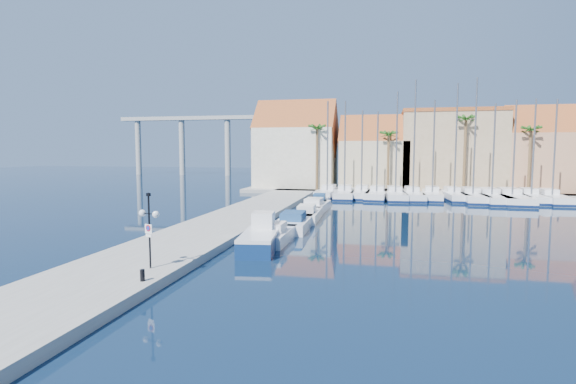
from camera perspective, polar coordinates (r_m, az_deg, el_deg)
name	(u,v)px	position (r m, az deg, el deg)	size (l,w,h in m)	color
ground	(309,273)	(23.11, 2.68, -10.25)	(260.00, 260.00, 0.00)	#081A31
quay_west	(230,221)	(38.12, -7.33, -3.69)	(6.00, 77.00, 0.50)	gray
shore_north	(428,190)	(70.48, 17.39, 0.26)	(54.00, 16.00, 0.50)	gray
lamp_post	(149,219)	(22.57, -17.24, -3.28)	(1.21, 0.62, 3.68)	black
bollard	(142,275)	(20.91, -18.00, -10.02)	(0.21, 0.21, 0.52)	black
fishing_boat	(261,237)	(28.60, -3.43, -5.73)	(2.82, 6.40, 2.17)	navy
motorboat_west_0	(277,235)	(30.48, -1.43, -5.43)	(1.76, 5.40, 1.40)	white
motorboat_west_1	(295,222)	(35.77, 0.84, -3.82)	(2.65, 7.57, 1.40)	white
motorboat_west_2	(307,214)	(40.04, 2.49, -2.84)	(2.32, 6.52, 1.40)	white
motorboat_west_3	(315,206)	(45.74, 3.43, -1.82)	(2.44, 7.08, 1.40)	white
motorboat_west_4	(320,201)	(50.28, 4.04, -1.17)	(2.19, 5.74, 1.40)	white
sailboat_0	(328,192)	(59.48, 5.09, -0.06)	(2.74, 8.40, 12.49)	white
sailboat_1	(345,193)	(58.71, 7.21, -0.18)	(2.73, 9.29, 12.41)	white
sailboat_2	(362,193)	(59.19, 9.34, -0.16)	(2.54, 8.57, 11.21)	white
sailboat_3	(377,194)	(58.59, 11.23, -0.27)	(3.12, 9.53, 11.02)	white
sailboat_4	(395,195)	(58.18, 13.44, -0.32)	(3.06, 9.34, 13.35)	white
sailboat_5	(412,195)	(58.32, 15.52, -0.31)	(2.90, 8.79, 14.74)	white
sailboat_6	(432,195)	(59.28, 17.83, -0.34)	(3.01, 9.21, 12.32)	white
sailboat_7	(453,195)	(59.60, 20.25, -0.34)	(3.02, 8.80, 14.27)	white
sailboat_8	(472,196)	(59.05, 22.31, -0.49)	(2.73, 10.17, 14.73)	white
sailboat_9	(490,197)	(59.04, 24.29, -0.61)	(3.46, 10.99, 11.62)	white
sailboat_10	(511,197)	(59.85, 26.44, -0.63)	(3.65, 11.98, 12.03)	white
sailboat_11	(530,197)	(61.26, 28.38, -0.55)	(2.63, 9.03, 12.20)	white
sailboat_12	(550,198)	(61.27, 30.36, -0.64)	(2.39, 8.88, 12.02)	white
building_0	(296,148)	(70.30, 1.08, 5.61)	(12.30, 9.00, 13.50)	beige
building_1	(375,156)	(68.97, 10.93, 4.50)	(10.30, 8.00, 11.00)	#C6B28C
building_2	(451,150)	(70.56, 19.96, 5.07)	(14.20, 10.20, 11.50)	tan
building_3	(542,153)	(72.16, 29.57, 4.38)	(10.30, 8.00, 12.00)	tan
palm_0	(317,130)	(64.74, 3.71, 7.88)	(2.60, 2.60, 10.15)	brown
palm_1	(389,136)	(63.98, 12.67, 6.95)	(2.60, 2.60, 9.15)	brown
palm_2	(466,121)	(64.88, 21.66, 8.34)	(2.60, 2.60, 11.15)	brown
palm_3	(531,131)	(66.56, 28.48, 6.78)	(2.60, 2.60, 9.65)	brown
viaduct	(208,133)	(112.48, -10.13, 7.33)	(48.00, 2.20, 14.45)	#9E9E99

